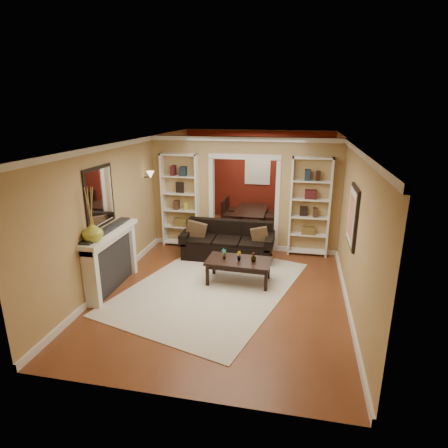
% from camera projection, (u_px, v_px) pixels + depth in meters
% --- Properties ---
extents(floor, '(8.00, 8.00, 0.00)m').
position_uv_depth(floor, '(235.00, 266.00, 8.24)').
color(floor, brown).
rests_on(floor, ground).
extents(ceiling, '(8.00, 8.00, 0.00)m').
position_uv_depth(ceiling, '(236.00, 141.00, 7.44)').
color(ceiling, white).
rests_on(ceiling, ground).
extents(wall_back, '(8.00, 0.00, 8.00)m').
position_uv_depth(wall_back, '(258.00, 175.00, 11.58)').
color(wall_back, tan).
rests_on(wall_back, ground).
extents(wall_front, '(8.00, 0.00, 8.00)m').
position_uv_depth(wall_front, '(173.00, 297.00, 4.10)').
color(wall_front, tan).
rests_on(wall_front, ground).
extents(wall_left, '(0.00, 8.00, 8.00)m').
position_uv_depth(wall_left, '(135.00, 201.00, 8.27)').
color(wall_left, tan).
rests_on(wall_left, ground).
extents(wall_right, '(0.00, 8.00, 8.00)m').
position_uv_depth(wall_right, '(347.00, 212.00, 7.41)').
color(wall_right, tan).
rests_on(wall_right, ground).
extents(partition_wall, '(4.50, 0.15, 2.70)m').
position_uv_depth(partition_wall, '(244.00, 194.00, 8.96)').
color(partition_wall, tan).
rests_on(partition_wall, floor).
extents(red_back_panel, '(4.44, 0.04, 2.64)m').
position_uv_depth(red_back_panel, '(258.00, 176.00, 11.56)').
color(red_back_panel, maroon).
rests_on(red_back_panel, floor).
extents(dining_window, '(0.78, 0.03, 0.98)m').
position_uv_depth(dining_window, '(258.00, 169.00, 11.45)').
color(dining_window, '#8CA5CC').
rests_on(dining_window, wall_back).
extents(area_rug, '(3.70, 4.45, 0.01)m').
position_uv_depth(area_rug, '(211.00, 287.00, 7.26)').
color(area_rug, beige).
rests_on(area_rug, floor).
extents(sofa, '(2.09, 0.90, 0.82)m').
position_uv_depth(sofa, '(228.00, 241.00, 8.59)').
color(sofa, black).
rests_on(sofa, floor).
extents(pillow_left, '(0.46, 0.15, 0.46)m').
position_uv_depth(pillow_left, '(196.00, 230.00, 8.65)').
color(pillow_left, brown).
rests_on(pillow_left, sofa).
extents(pillow_right, '(0.38, 0.13, 0.38)m').
position_uv_depth(pillow_right, '(260.00, 236.00, 8.37)').
color(pillow_right, brown).
rests_on(pillow_right, sofa).
extents(coffee_table, '(1.29, 0.74, 0.48)m').
position_uv_depth(coffee_table, '(239.00, 271.00, 7.41)').
color(coffee_table, black).
rests_on(coffee_table, floor).
extents(plant_left, '(0.13, 0.13, 0.21)m').
position_uv_depth(plant_left, '(224.00, 254.00, 7.36)').
color(plant_left, '#336626').
rests_on(plant_left, coffee_table).
extents(plant_center, '(0.12, 0.13, 0.18)m').
position_uv_depth(plant_center, '(239.00, 256.00, 7.31)').
color(plant_center, '#336626').
rests_on(plant_center, coffee_table).
extents(plant_right, '(0.14, 0.14, 0.20)m').
position_uv_depth(plant_right, '(254.00, 256.00, 7.25)').
color(plant_right, '#336626').
rests_on(plant_right, coffee_table).
extents(bookshelf_left, '(0.90, 0.30, 2.30)m').
position_uv_depth(bookshelf_left, '(180.00, 201.00, 9.16)').
color(bookshelf_left, white).
rests_on(bookshelf_left, floor).
extents(bookshelf_right, '(0.90, 0.30, 2.30)m').
position_uv_depth(bookshelf_right, '(310.00, 207.00, 8.56)').
color(bookshelf_right, white).
rests_on(bookshelf_right, floor).
extents(fireplace, '(0.32, 1.70, 1.16)m').
position_uv_depth(fireplace, '(113.00, 260.00, 7.07)').
color(fireplace, white).
rests_on(fireplace, floor).
extents(vase, '(0.45, 0.45, 0.36)m').
position_uv_depth(vase, '(93.00, 231.00, 6.31)').
color(vase, '#A3AD38').
rests_on(vase, fireplace).
extents(mirror, '(0.03, 0.95, 1.10)m').
position_uv_depth(mirror, '(100.00, 197.00, 6.73)').
color(mirror, silver).
rests_on(mirror, wall_left).
extents(wall_sconce, '(0.18, 0.18, 0.22)m').
position_uv_depth(wall_sconce, '(148.00, 176.00, 8.62)').
color(wall_sconce, '#FFE0A5').
rests_on(wall_sconce, wall_left).
extents(framed_art, '(0.04, 0.85, 1.05)m').
position_uv_depth(framed_art, '(352.00, 216.00, 6.42)').
color(framed_art, black).
rests_on(framed_art, wall_right).
extents(dining_table, '(1.57, 0.88, 0.55)m').
position_uv_depth(dining_table, '(252.00, 219.00, 10.76)').
color(dining_table, black).
rests_on(dining_table, floor).
extents(dining_chair_nw, '(0.47, 0.47, 0.88)m').
position_uv_depth(dining_chair_nw, '(231.00, 215.00, 10.54)').
color(dining_chair_nw, black).
rests_on(dining_chair_nw, floor).
extents(dining_chair_ne, '(0.57, 0.57, 0.91)m').
position_uv_depth(dining_chair_ne, '(271.00, 217.00, 10.33)').
color(dining_chair_ne, black).
rests_on(dining_chair_ne, floor).
extents(dining_chair_sw, '(0.48, 0.48, 0.85)m').
position_uv_depth(dining_chair_sw, '(235.00, 210.00, 11.11)').
color(dining_chair_sw, black).
rests_on(dining_chair_sw, floor).
extents(dining_chair_se, '(0.42, 0.42, 0.83)m').
position_uv_depth(dining_chair_se, '(272.00, 212.00, 10.90)').
color(dining_chair_se, black).
rests_on(dining_chair_se, floor).
extents(chandelier, '(0.50, 0.50, 0.30)m').
position_uv_depth(chandelier, '(253.00, 158.00, 10.16)').
color(chandelier, '#371F19').
rests_on(chandelier, ceiling).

